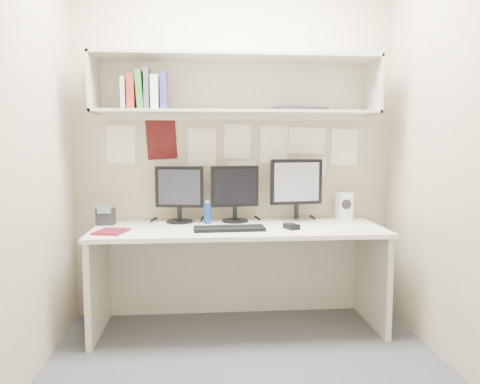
{
  "coord_description": "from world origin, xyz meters",
  "views": [
    {
      "loc": [
        -0.26,
        -2.56,
        1.31
      ],
      "look_at": [
        -0.02,
        0.35,
        1.01
      ],
      "focal_mm": 35.0,
      "sensor_mm": 36.0,
      "label": 1
    }
  ],
  "objects": [
    {
      "name": "floor",
      "position": [
        0.0,
        0.0,
        0.0
      ],
      "size": [
        2.4,
        2.0,
        0.01
      ],
      "primitive_type": "cube",
      "color": "#45464A",
      "rests_on": "ground"
    },
    {
      "name": "wall_back",
      "position": [
        0.0,
        1.0,
        1.3
      ],
      "size": [
        2.4,
        0.02,
        2.6
      ],
      "primitive_type": "cube",
      "color": "tan",
      "rests_on": "ground"
    },
    {
      "name": "wall_front",
      "position": [
        0.0,
        -1.0,
        1.3
      ],
      "size": [
        2.4,
        0.02,
        2.6
      ],
      "primitive_type": "cube",
      "color": "tan",
      "rests_on": "ground"
    },
    {
      "name": "wall_left",
      "position": [
        -1.2,
        0.0,
        1.3
      ],
      "size": [
        0.02,
        2.0,
        2.6
      ],
      "primitive_type": "cube",
      "color": "tan",
      "rests_on": "ground"
    },
    {
      "name": "wall_right",
      "position": [
        1.2,
        0.0,
        1.3
      ],
      "size": [
        0.02,
        2.0,
        2.6
      ],
      "primitive_type": "cube",
      "color": "tan",
      "rests_on": "ground"
    },
    {
      "name": "desk",
      "position": [
        0.0,
        0.65,
        0.37
      ],
      "size": [
        2.0,
        0.7,
        0.73
      ],
      "color": "silver",
      "rests_on": "floor"
    },
    {
      "name": "overhead_hutch",
      "position": [
        0.0,
        0.86,
        1.72
      ],
      "size": [
        2.0,
        0.38,
        0.4
      ],
      "color": "beige",
      "rests_on": "wall_back"
    },
    {
      "name": "pinned_papers",
      "position": [
        0.0,
        0.99,
        1.25
      ],
      "size": [
        1.92,
        0.01,
        0.48
      ],
      "primitive_type": null,
      "color": "white",
      "rests_on": "wall_back"
    },
    {
      "name": "monitor_left",
      "position": [
        -0.42,
        0.87,
        0.96
      ],
      "size": [
        0.35,
        0.19,
        0.41
      ],
      "rotation": [
        0.0,
        0.0,
        -0.2
      ],
      "color": "black",
      "rests_on": "desk"
    },
    {
      "name": "monitor_center",
      "position": [
        -0.01,
        0.87,
        0.96
      ],
      "size": [
        0.36,
        0.2,
        0.41
      ],
      "rotation": [
        0.0,
        0.0,
        0.16
      ],
      "color": "black",
      "rests_on": "desk"
    },
    {
      "name": "monitor_right",
      "position": [
        0.45,
        0.87,
        0.98
      ],
      "size": [
        0.4,
        0.22,
        0.46
      ],
      "rotation": [
        0.0,
        0.0,
        0.14
      ],
      "color": "#A5A5AA",
      "rests_on": "desk"
    },
    {
      "name": "keyboard",
      "position": [
        -0.07,
        0.53,
        0.74
      ],
      "size": [
        0.48,
        0.19,
        0.02
      ],
      "primitive_type": "cube",
      "rotation": [
        0.0,
        0.0,
        0.05
      ],
      "color": "black",
      "rests_on": "desk"
    },
    {
      "name": "mouse",
      "position": [
        0.35,
        0.53,
        0.75
      ],
      "size": [
        0.11,
        0.13,
        0.03
      ],
      "primitive_type": "cube",
      "rotation": [
        0.0,
        0.0,
        0.38
      ],
      "color": "black",
      "rests_on": "desk"
    },
    {
      "name": "speaker",
      "position": [
        0.82,
        0.88,
        0.83
      ],
      "size": [
        0.11,
        0.12,
        0.21
      ],
      "rotation": [
        0.0,
        0.0,
        0.07
      ],
      "color": "silver",
      "rests_on": "desk"
    },
    {
      "name": "blue_bottle",
      "position": [
        -0.21,
        0.8,
        0.81
      ],
      "size": [
        0.05,
        0.05,
        0.16
      ],
      "color": "navy",
      "rests_on": "desk"
    },
    {
      "name": "maroon_notebook",
      "position": [
        -0.85,
        0.51,
        0.74
      ],
      "size": [
        0.23,
        0.26,
        0.01
      ],
      "primitive_type": "cube",
      "rotation": [
        0.0,
        0.0,
        -0.26
      ],
      "color": "#5A0F1C",
      "rests_on": "desk"
    },
    {
      "name": "desk_phone",
      "position": [
        -0.94,
        0.82,
        0.79
      ],
      "size": [
        0.13,
        0.11,
        0.15
      ],
      "rotation": [
        0.0,
        0.0,
        -0.01
      ],
      "color": "black",
      "rests_on": "desk"
    },
    {
      "name": "book_stack",
      "position": [
        -0.63,
        0.75,
        1.66
      ],
      "size": [
        0.31,
        0.17,
        0.28
      ],
      "color": "#B7B9B3",
      "rests_on": "overhead_hutch"
    },
    {
      "name": "hutch_tray",
      "position": [
        0.46,
        0.77,
        1.55
      ],
      "size": [
        0.4,
        0.25,
        0.03
      ],
      "primitive_type": "cube",
      "rotation": [
        0.0,
        0.0,
        0.32
      ],
      "color": "black",
      "rests_on": "overhead_hutch"
    }
  ]
}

